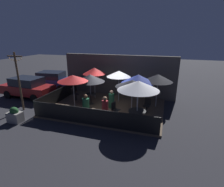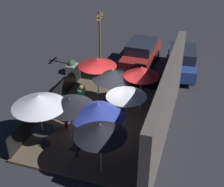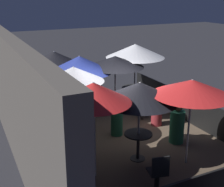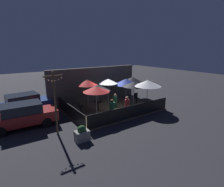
{
  "view_description": "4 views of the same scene",
  "coord_description": "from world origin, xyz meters",
  "px_view_note": "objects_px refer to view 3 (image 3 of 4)",
  "views": [
    {
      "loc": [
        3.66,
        -10.44,
        4.7
      ],
      "look_at": [
        0.37,
        0.04,
        1.09
      ],
      "focal_mm": 28.0,
      "sensor_mm": 36.0,
      "label": 1
    },
    {
      "loc": [
        11.4,
        4.09,
        8.75
      ],
      "look_at": [
        -0.69,
        0.29,
        1.27
      ],
      "focal_mm": 50.0,
      "sensor_mm": 36.0,
      "label": 2
    },
    {
      "loc": [
        -7.59,
        4.0,
        4.37
      ],
      "look_at": [
        0.71,
        -0.01,
        1.36
      ],
      "focal_mm": 50.0,
      "sensor_mm": 36.0,
      "label": 3
    },
    {
      "loc": [
        -7.96,
        -11.73,
        5.02
      ],
      "look_at": [
        0.02,
        -0.02,
        1.39
      ],
      "focal_mm": 28.0,
      "sensor_mm": 36.0,
      "label": 4
    }
  ],
  "objects_px": {
    "patio_umbrella_5": "(54,58)",
    "dining_table_0": "(134,91)",
    "patron_1": "(117,118)",
    "patio_chair_2": "(90,97)",
    "patio_umbrella_0": "(135,51)",
    "patio_umbrella_2": "(94,93)",
    "patron_2": "(177,125)",
    "patio_chair_0": "(158,172)",
    "patio_umbrella_1": "(140,92)",
    "patio_umbrella_3": "(115,62)",
    "patio_umbrella_7": "(192,88)",
    "patron_0": "(157,108)",
    "patio_chair_1": "(143,107)",
    "patio_umbrella_6": "(73,74)",
    "patio_umbrella_4": "(80,64)"
  },
  "relations": [
    {
      "from": "patio_umbrella_0",
      "to": "patron_2",
      "type": "distance_m",
      "value": 3.65
    },
    {
      "from": "patio_umbrella_0",
      "to": "patio_chair_2",
      "type": "distance_m",
      "value": 2.4
    },
    {
      "from": "patio_umbrella_0",
      "to": "patio_umbrella_6",
      "type": "height_order",
      "value": "patio_umbrella_0"
    },
    {
      "from": "patio_chair_1",
      "to": "patron_0",
      "type": "distance_m",
      "value": 0.6
    },
    {
      "from": "patio_umbrella_5",
      "to": "patio_umbrella_3",
      "type": "bearing_deg",
      "value": -127.28
    },
    {
      "from": "patio_umbrella_7",
      "to": "patron_2",
      "type": "distance_m",
      "value": 1.92
    },
    {
      "from": "patio_umbrella_5",
      "to": "patron_0",
      "type": "bearing_deg",
      "value": -136.58
    },
    {
      "from": "patio_chair_2",
      "to": "patron_1",
      "type": "relative_size",
      "value": 0.76
    },
    {
      "from": "patio_umbrella_1",
      "to": "patron_0",
      "type": "height_order",
      "value": "patio_umbrella_1"
    },
    {
      "from": "patio_umbrella_0",
      "to": "patio_umbrella_2",
      "type": "height_order",
      "value": "patio_umbrella_0"
    },
    {
      "from": "patio_umbrella_0",
      "to": "patio_chair_1",
      "type": "xyz_separation_m",
      "value": [
        -1.38,
        0.45,
        -1.67
      ]
    },
    {
      "from": "patio_umbrella_0",
      "to": "patio_chair_0",
      "type": "relative_size",
      "value": 2.58
    },
    {
      "from": "patron_2",
      "to": "dining_table_0",
      "type": "bearing_deg",
      "value": 166.52
    },
    {
      "from": "patron_0",
      "to": "patio_umbrella_4",
      "type": "bearing_deg",
      "value": -110.78
    },
    {
      "from": "patio_umbrella_0",
      "to": "patron_2",
      "type": "xyz_separation_m",
      "value": [
        -3.24,
        0.41,
        -1.63
      ]
    },
    {
      "from": "patio_chair_0",
      "to": "patio_chair_1",
      "type": "relative_size",
      "value": 1.02
    },
    {
      "from": "patio_chair_0",
      "to": "patio_chair_2",
      "type": "xyz_separation_m",
      "value": [
        5.4,
        -0.58,
        -0.01
      ]
    },
    {
      "from": "patio_umbrella_5",
      "to": "dining_table_0",
      "type": "relative_size",
      "value": 2.33
    },
    {
      "from": "patio_umbrella_2",
      "to": "patron_0",
      "type": "xyz_separation_m",
      "value": [
        1.91,
        -3.03,
        -1.53
      ]
    },
    {
      "from": "patio_umbrella_0",
      "to": "patio_umbrella_5",
      "type": "distance_m",
      "value": 2.97
    },
    {
      "from": "patio_umbrella_1",
      "to": "patio_chair_0",
      "type": "distance_m",
      "value": 2.02
    },
    {
      "from": "patio_umbrella_5",
      "to": "patio_chair_2",
      "type": "height_order",
      "value": "patio_umbrella_5"
    },
    {
      "from": "patio_umbrella_0",
      "to": "patio_umbrella_1",
      "type": "height_order",
      "value": "patio_umbrella_0"
    },
    {
      "from": "patio_umbrella_1",
      "to": "patio_umbrella_3",
      "type": "bearing_deg",
      "value": -15.4
    },
    {
      "from": "patio_umbrella_4",
      "to": "patron_1",
      "type": "bearing_deg",
      "value": -160.79
    },
    {
      "from": "dining_table_0",
      "to": "patron_1",
      "type": "xyz_separation_m",
      "value": [
        -2.02,
        1.77,
        -0.07
      ]
    },
    {
      "from": "patio_umbrella_0",
      "to": "patio_chair_2",
      "type": "xyz_separation_m",
      "value": [
        0.36,
        1.69,
        -1.67
      ]
    },
    {
      "from": "patio_umbrella_0",
      "to": "patio_umbrella_6",
      "type": "distance_m",
      "value": 3.6
    },
    {
      "from": "patron_0",
      "to": "patio_umbrella_2",
      "type": "bearing_deg",
      "value": -42.12
    },
    {
      "from": "patio_umbrella_3",
      "to": "patio_umbrella_4",
      "type": "xyz_separation_m",
      "value": [
        0.13,
        1.25,
        0.01
      ]
    },
    {
      "from": "patio_umbrella_5",
      "to": "patio_chair_2",
      "type": "xyz_separation_m",
      "value": [
        -0.47,
        -1.16,
        -1.49
      ]
    },
    {
      "from": "patio_umbrella_7",
      "to": "patron_1",
      "type": "relative_size",
      "value": 1.86
    },
    {
      "from": "patio_umbrella_0",
      "to": "patio_umbrella_3",
      "type": "xyz_separation_m",
      "value": [
        -0.52,
        1.09,
        -0.21
      ]
    },
    {
      "from": "patio_umbrella_4",
      "to": "patio_umbrella_5",
      "type": "relative_size",
      "value": 1.0
    },
    {
      "from": "patio_umbrella_2",
      "to": "patron_0",
      "type": "distance_m",
      "value": 3.89
    },
    {
      "from": "patio_umbrella_7",
      "to": "patio_umbrella_4",
      "type": "bearing_deg",
      "value": 20.09
    },
    {
      "from": "patio_umbrella_0",
      "to": "patio_umbrella_4",
      "type": "relative_size",
      "value": 1.08
    },
    {
      "from": "patio_umbrella_2",
      "to": "patio_chair_1",
      "type": "xyz_separation_m",
      "value": [
        2.46,
        -2.82,
        -1.62
      ]
    },
    {
      "from": "patio_umbrella_1",
      "to": "patio_umbrella_3",
      "type": "xyz_separation_m",
      "value": [
        3.08,
        -0.85,
        0.08
      ]
    },
    {
      "from": "patio_umbrella_0",
      "to": "patio_umbrella_7",
      "type": "xyz_separation_m",
      "value": [
        -4.32,
        0.9,
        -0.12
      ]
    },
    {
      "from": "patron_0",
      "to": "patron_2",
      "type": "bearing_deg",
      "value": 8.28
    },
    {
      "from": "patio_umbrella_3",
      "to": "patron_1",
      "type": "height_order",
      "value": "patio_umbrella_3"
    },
    {
      "from": "dining_table_0",
      "to": "patio_chair_0",
      "type": "relative_size",
      "value": 1.03
    },
    {
      "from": "patio_umbrella_1",
      "to": "patron_2",
      "type": "bearing_deg",
      "value": -76.78
    },
    {
      "from": "patio_umbrella_3",
      "to": "patio_umbrella_5",
      "type": "height_order",
      "value": "patio_umbrella_5"
    },
    {
      "from": "dining_table_0",
      "to": "patron_1",
      "type": "distance_m",
      "value": 2.68
    },
    {
      "from": "patron_2",
      "to": "patron_1",
      "type": "bearing_deg",
      "value": -138.26
    },
    {
      "from": "patio_umbrella_6",
      "to": "patio_chair_2",
      "type": "distance_m",
      "value": 3.05
    },
    {
      "from": "patio_umbrella_6",
      "to": "patio_umbrella_4",
      "type": "bearing_deg",
      "value": -25.9
    },
    {
      "from": "patio_umbrella_0",
      "to": "patron_1",
      "type": "bearing_deg",
      "value": 138.76
    }
  ]
}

